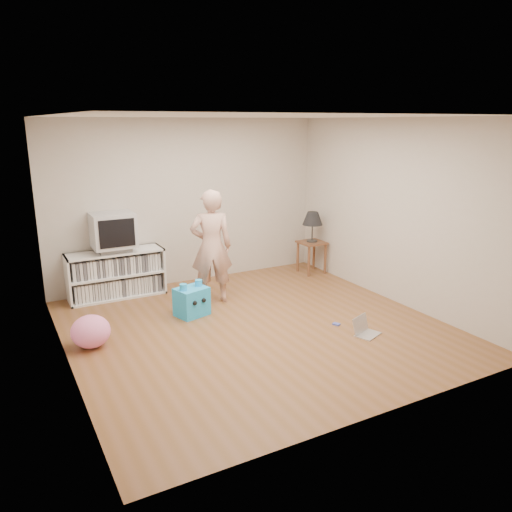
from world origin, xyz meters
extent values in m
plane|color=brown|center=(0.00, 0.00, 0.00)|extent=(4.50, 4.50, 0.00)
cube|color=beige|center=(0.00, 2.25, 1.30)|extent=(4.50, 0.02, 2.60)
cube|color=beige|center=(0.00, -2.25, 1.30)|extent=(4.50, 0.02, 2.60)
cube|color=beige|center=(-2.25, 0.00, 1.30)|extent=(0.02, 4.50, 2.60)
cube|color=beige|center=(2.25, 0.00, 1.30)|extent=(0.02, 4.50, 2.60)
cube|color=white|center=(0.00, 0.00, 2.60)|extent=(4.50, 4.50, 0.01)
cube|color=white|center=(-1.27, 2.23, 0.35)|extent=(1.40, 0.03, 0.70)
cube|color=white|center=(-1.95, 2.02, 0.35)|extent=(0.03, 0.45, 0.70)
cube|color=white|center=(-0.58, 2.02, 0.35)|extent=(0.03, 0.45, 0.70)
cube|color=white|center=(-1.27, 2.02, 0.01)|extent=(1.40, 0.45, 0.03)
cube|color=white|center=(-1.27, 2.02, 0.35)|extent=(1.34, 0.45, 0.03)
cube|color=white|center=(-1.27, 2.02, 0.68)|extent=(1.40, 0.45, 0.03)
cube|color=silver|center=(-1.27, 2.02, 0.35)|extent=(1.26, 0.36, 0.64)
cube|color=gray|center=(-1.27, 2.02, 0.73)|extent=(0.45, 0.35, 0.07)
cube|color=#B5B5BA|center=(-1.27, 2.02, 1.02)|extent=(0.60, 0.52, 0.50)
cube|color=black|center=(-1.27, 1.75, 1.02)|extent=(0.50, 0.01, 0.40)
cylinder|color=brown|center=(1.82, 1.48, 0.26)|extent=(0.04, 0.04, 0.52)
cylinder|color=brown|center=(2.16, 1.48, 0.26)|extent=(0.04, 0.04, 0.52)
cylinder|color=brown|center=(1.82, 1.82, 0.26)|extent=(0.04, 0.04, 0.52)
cylinder|color=brown|center=(2.16, 1.82, 0.26)|extent=(0.04, 0.04, 0.52)
cube|color=brown|center=(1.99, 1.65, 0.54)|extent=(0.42, 0.42, 0.03)
cylinder|color=#333333|center=(1.99, 1.65, 0.56)|extent=(0.18, 0.18, 0.02)
cylinder|color=#333333|center=(1.99, 1.65, 0.74)|extent=(0.02, 0.02, 0.32)
imported|color=#D4A391|center=(-0.09, 1.16, 0.82)|extent=(0.69, 0.55, 1.64)
cube|color=silver|center=(1.10, -0.87, 0.01)|extent=(0.37, 0.32, 0.01)
cube|color=silver|center=(1.06, -0.77, 0.11)|extent=(0.32, 0.17, 0.21)
cube|color=black|center=(1.06, -0.77, 0.11)|extent=(0.28, 0.14, 0.17)
cube|color=#4855C1|center=(0.95, -0.43, 0.01)|extent=(0.10, 0.11, 0.02)
cube|color=#1FA7FF|center=(-0.56, 0.78, 0.19)|extent=(0.48, 0.42, 0.39)
cylinder|color=#1FA7FF|center=(-0.68, 0.75, 0.43)|extent=(0.10, 0.10, 0.09)
cylinder|color=#1FA7FF|center=(-0.44, 0.82, 0.43)|extent=(0.10, 0.10, 0.09)
sphere|color=black|center=(-0.59, 0.60, 0.24)|extent=(0.06, 0.06, 0.06)
sphere|color=black|center=(-0.44, 0.64, 0.24)|extent=(0.06, 0.06, 0.06)
ellipsoid|color=pink|center=(-1.95, 0.42, 0.19)|extent=(0.54, 0.54, 0.38)
camera|label=1|loc=(-2.81, -5.19, 2.54)|focal=35.00mm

